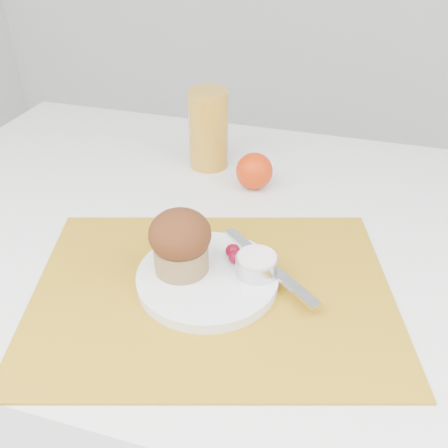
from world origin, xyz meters
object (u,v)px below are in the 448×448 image
(plate, at_px, (208,278))
(juice_glass, at_px, (209,129))
(table, at_px, (222,372))
(muffin, at_px, (180,241))
(orange, at_px, (254,171))

(plate, xyz_separation_m, juice_glass, (-0.11, 0.34, 0.06))
(table, bearing_deg, muffin, -95.14)
(muffin, bearing_deg, orange, 82.75)
(plate, height_order, orange, orange)
(orange, distance_m, juice_glass, 0.13)
(plate, bearing_deg, muffin, 178.69)
(orange, distance_m, muffin, 0.28)
(juice_glass, relative_size, muffin, 1.65)
(muffin, bearing_deg, plate, -1.31)
(table, height_order, juice_glass, juice_glass)
(juice_glass, bearing_deg, muffin, -78.29)
(orange, xyz_separation_m, juice_glass, (-0.11, 0.06, 0.04))
(orange, height_order, muffin, muffin)
(orange, bearing_deg, juice_glass, 150.30)
(table, xyz_separation_m, juice_glass, (-0.08, 0.19, 0.45))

